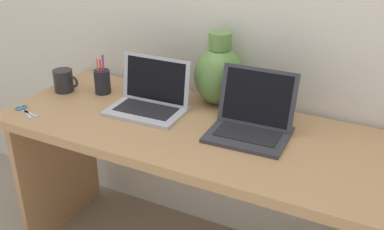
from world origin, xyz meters
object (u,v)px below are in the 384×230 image
object	(u,v)px
laptop_right	(252,117)
scissors	(24,110)
green_vase	(219,74)
laptop_left	(151,97)
pen_cup	(102,81)
coffee_mug	(64,81)

from	to	relation	value
laptop_right	scissors	bearing A→B (deg)	-164.42
green_vase	laptop_left	bearing A→B (deg)	-140.38
laptop_right	pen_cup	distance (m)	0.75
coffee_mug	pen_cup	bearing A→B (deg)	20.19
pen_cup	laptop_left	bearing A→B (deg)	-9.46
laptop_left	pen_cup	xyz separation A→B (m)	(-0.29, 0.05, 0.00)
green_vase	pen_cup	world-z (taller)	green_vase
laptop_right	pen_cup	xyz separation A→B (m)	(-0.75, 0.05, -0.00)
laptop_right	green_vase	bearing A→B (deg)	139.86
laptop_right	coffee_mug	distance (m)	0.92
laptop_left	pen_cup	world-z (taller)	laptop_left
green_vase	pen_cup	xyz separation A→B (m)	(-0.52, -0.14, -0.08)
scissors	laptop_right	bearing A→B (deg)	15.58
green_vase	coffee_mug	xyz separation A→B (m)	(-0.69, -0.21, -0.09)
laptop_right	green_vase	xyz separation A→B (m)	(-0.23, 0.19, 0.08)
laptop_left	laptop_right	xyz separation A→B (m)	(0.46, -0.00, 0.00)
laptop_right	pen_cup	size ratio (longest dim) A/B	1.66
coffee_mug	pen_cup	world-z (taller)	pen_cup
green_vase	pen_cup	bearing A→B (deg)	-164.60
pen_cup	scissors	bearing A→B (deg)	-121.10
coffee_mug	pen_cup	size ratio (longest dim) A/B	0.69
laptop_right	scissors	size ratio (longest dim) A/B	2.13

